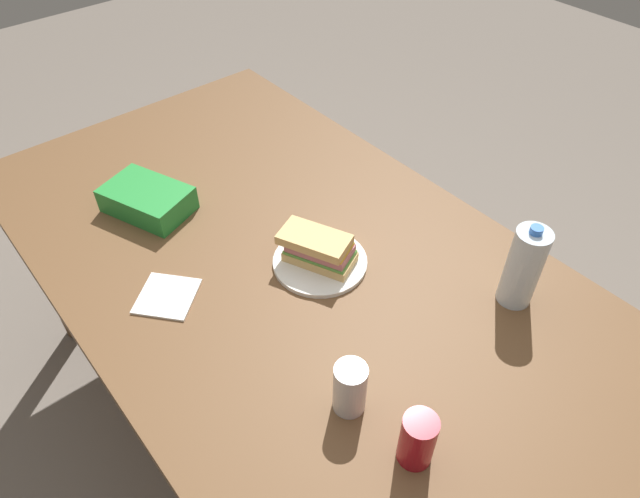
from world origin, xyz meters
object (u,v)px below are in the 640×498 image
Objects in this scene: paper_plate at (320,262)px; soda_can_red at (417,439)px; chip_bag at (148,199)px; dining_table at (296,284)px; soda_can_silver at (350,388)px; water_bottle_tall at (523,267)px; sandwich at (318,248)px.

soda_can_red is at bearing 159.10° from paper_plate.
chip_bag is at bearing 2.08° from soda_can_red.
dining_table is at bearing 1.76° from chip_bag.
soda_can_red is at bearing 165.24° from dining_table.
soda_can_red is 1.00× the size of soda_can_silver.
water_bottle_tall is 1.83× the size of soda_can_silver.
soda_can_red is (-0.54, 0.14, 0.14)m from dining_table.
dining_table is 0.58m from soda_can_red.
dining_table is 0.47m from chip_bag.
sandwich is 1.64× the size of soda_can_silver.
chip_bag is (0.42, 0.18, 0.11)m from dining_table.
paper_plate is (-0.04, -0.05, 0.08)m from dining_table.
soda_can_silver is (-0.35, 0.21, 0.01)m from sandwich.
soda_can_red is 0.48m from water_bottle_tall.
dining_table is 0.56m from water_bottle_tall.
chip_bag is (0.47, 0.23, 0.03)m from paper_plate.
sandwich is at bearing 50.42° from paper_plate.
soda_can_silver is at bearing -19.94° from chip_bag.
chip_bag is at bearing 22.66° from dining_table.
paper_plate is 1.06× the size of water_bottle_tall.
soda_can_silver is (-0.38, 0.16, 0.14)m from dining_table.
dining_table is 7.99× the size of paper_plate.
chip_bag reaches higher than dining_table.
soda_can_silver is at bearing 148.22° from paper_plate.
sandwich is 0.87× the size of chip_bag.
paper_plate is 1.18× the size of sandwich.
soda_can_red is at bearing -172.16° from soda_can_silver.
paper_plate is at bearing -130.06° from dining_table.
sandwich is at bearing 35.98° from water_bottle_tall.
soda_can_red is at bearing -18.82° from chip_bag.
water_bottle_tall reaches higher than paper_plate.
dining_table is 0.44m from soda_can_silver.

